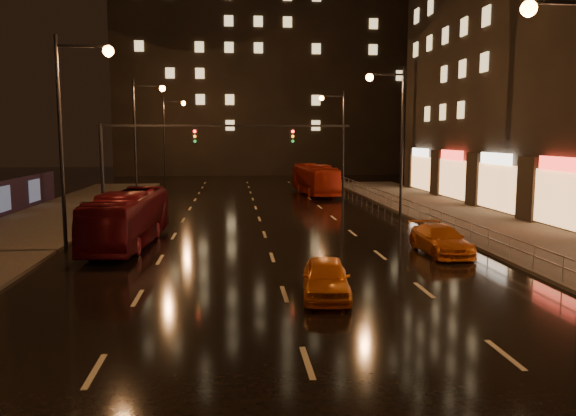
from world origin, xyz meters
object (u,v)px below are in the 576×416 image
at_px(bus_curb, 315,180).
at_px(taxi_far, 441,240).
at_px(taxi_near, 326,278).
at_px(bus_red, 128,218).

distance_m(bus_curb, taxi_far, 27.48).
height_order(bus_curb, taxi_near, bus_curb).
height_order(bus_red, taxi_far, bus_red).
xyz_separation_m(taxi_near, taxi_far, (6.49, 6.50, -0.00)).
bearing_deg(bus_red, bus_curb, 65.27).
bearing_deg(taxi_far, bus_red, 164.11).
relative_size(bus_red, taxi_near, 2.50).
relative_size(bus_red, taxi_far, 2.14).
distance_m(bus_curb, taxi_near, 34.23).
bearing_deg(bus_red, taxi_near, -46.54).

